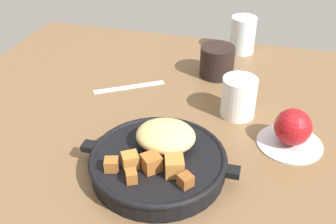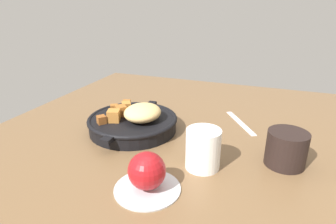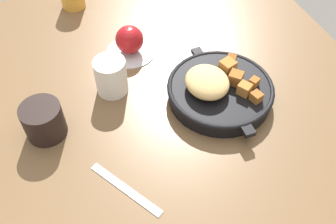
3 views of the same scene
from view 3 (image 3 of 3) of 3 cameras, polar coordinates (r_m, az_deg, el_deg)
The scene contains 7 objects.
ground_plane at distance 88.61cm, azimuth 0.43°, elevation 0.30°, with size 115.55×100.83×2.40cm, color brown.
cast_iron_skillet at distance 88.24cm, azimuth 7.65°, elevation 3.40°, with size 29.00×24.66×8.14cm.
saucer_plate at distance 101.49cm, azimuth -5.64°, elevation 9.05°, with size 12.94×12.94×0.60cm, color #B7BABF.
red_apple at distance 98.98cm, azimuth -5.81°, elevation 10.78°, with size 7.25×7.25×7.25cm, color maroon.
butter_knife at distance 75.73cm, azimuth -6.37°, elevation -11.40°, with size 17.50×1.60×0.36cm, color silver.
coffee_mug_dark at distance 84.19cm, azimuth -18.19°, elevation -1.25°, with size 8.66×8.66×7.85cm, color black.
white_creamer_pitcher at distance 89.24cm, azimuth -8.57°, elevation 5.35°, with size 7.46×7.46×8.88cm, color white.
Camera 3 is at (-53.56, 20.95, 66.21)cm, focal length 40.56 mm.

